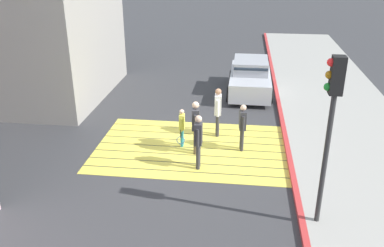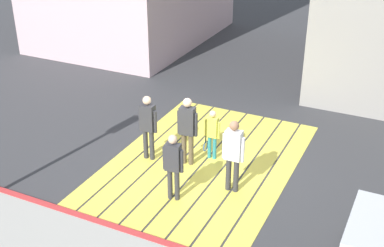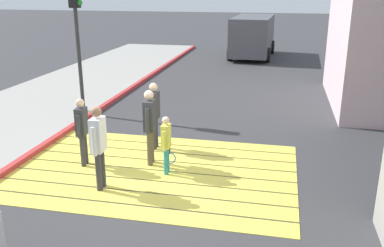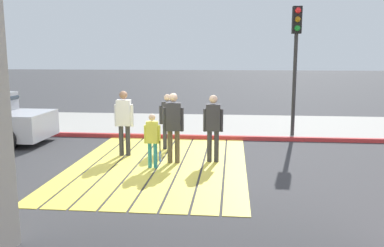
{
  "view_description": "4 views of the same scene",
  "coord_description": "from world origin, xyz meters",
  "px_view_note": "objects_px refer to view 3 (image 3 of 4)",
  "views": [
    {
      "loc": [
        -1.58,
        12.55,
        6.35
      ],
      "look_at": [
        -0.08,
        0.36,
        1.06
      ],
      "focal_mm": 38.78,
      "sensor_mm": 36.0,
      "label": 1
    },
    {
      "loc": [
        -10.1,
        -4.54,
        6.68
      ],
      "look_at": [
        -0.36,
        0.14,
        1.25
      ],
      "focal_mm": 47.67,
      "sensor_mm": 36.0,
      "label": 2
    },
    {
      "loc": [
        2.7,
        -8.51,
        4.05
      ],
      "look_at": [
        0.65,
        1.05,
        0.84
      ],
      "focal_mm": 39.44,
      "sensor_mm": 36.0,
      "label": 3
    },
    {
      "loc": [
        9.93,
        1.82,
        2.78
      ],
      "look_at": [
        0.21,
        0.86,
        1.11
      ],
      "focal_mm": 38.41,
      "sensor_mm": 36.0,
      "label": 4
    }
  ],
  "objects_px": {
    "van_down_street": "(253,35)",
    "pedestrian_teen_behind": "(82,127)",
    "pedestrian_adult_lead": "(154,111)",
    "traffic_light_corner": "(77,20)",
    "pedestrian_child_with_racket": "(166,142)",
    "pedestrian_adult_side": "(98,142)",
    "pedestrian_adult_trailing": "(150,122)"
  },
  "relations": [
    {
      "from": "traffic_light_corner",
      "to": "pedestrian_child_with_racket",
      "type": "xyz_separation_m",
      "value": [
        3.9,
        -3.89,
        -2.28
      ]
    },
    {
      "from": "pedestrian_teen_behind",
      "to": "pedestrian_adult_lead",
      "type": "bearing_deg",
      "value": 46.69
    },
    {
      "from": "pedestrian_adult_side",
      "to": "pedestrian_child_with_racket",
      "type": "distance_m",
      "value": 1.55
    },
    {
      "from": "traffic_light_corner",
      "to": "pedestrian_adult_side",
      "type": "bearing_deg",
      "value": -60.66
    },
    {
      "from": "traffic_light_corner",
      "to": "pedestrian_adult_side",
      "type": "relative_size",
      "value": 2.37
    },
    {
      "from": "van_down_street",
      "to": "traffic_light_corner",
      "type": "height_order",
      "value": "traffic_light_corner"
    },
    {
      "from": "van_down_street",
      "to": "pedestrian_adult_trailing",
      "type": "relative_size",
      "value": 2.93
    },
    {
      "from": "pedestrian_adult_trailing",
      "to": "pedestrian_teen_behind",
      "type": "xyz_separation_m",
      "value": [
        -1.51,
        -0.39,
        -0.1
      ]
    },
    {
      "from": "van_down_street",
      "to": "traffic_light_corner",
      "type": "relative_size",
      "value": 1.24
    },
    {
      "from": "pedestrian_adult_trailing",
      "to": "pedestrian_teen_behind",
      "type": "distance_m",
      "value": 1.56
    },
    {
      "from": "pedestrian_adult_lead",
      "to": "van_down_street",
      "type": "bearing_deg",
      "value": 85.08
    },
    {
      "from": "pedestrian_child_with_racket",
      "to": "pedestrian_adult_side",
      "type": "bearing_deg",
      "value": -138.53
    },
    {
      "from": "pedestrian_adult_side",
      "to": "pedestrian_teen_behind",
      "type": "distance_m",
      "value": 1.38
    },
    {
      "from": "van_down_street",
      "to": "pedestrian_adult_side",
      "type": "relative_size",
      "value": 2.95
    },
    {
      "from": "van_down_street",
      "to": "pedestrian_adult_lead",
      "type": "distance_m",
      "value": 15.5
    },
    {
      "from": "pedestrian_child_with_racket",
      "to": "pedestrian_adult_trailing",
      "type": "bearing_deg",
      "value": 139.64
    },
    {
      "from": "traffic_light_corner",
      "to": "pedestrian_child_with_racket",
      "type": "height_order",
      "value": "traffic_light_corner"
    },
    {
      "from": "van_down_street",
      "to": "pedestrian_teen_behind",
      "type": "bearing_deg",
      "value": -98.91
    },
    {
      "from": "pedestrian_adult_lead",
      "to": "pedestrian_teen_behind",
      "type": "height_order",
      "value": "pedestrian_adult_lead"
    },
    {
      "from": "van_down_street",
      "to": "pedestrian_child_with_racket",
      "type": "relative_size",
      "value": 3.91
    },
    {
      "from": "van_down_street",
      "to": "pedestrian_adult_side",
      "type": "distance_m",
      "value": 17.97
    },
    {
      "from": "traffic_light_corner",
      "to": "pedestrian_adult_lead",
      "type": "relative_size",
      "value": 2.43
    },
    {
      "from": "van_down_street",
      "to": "pedestrian_adult_trailing",
      "type": "distance_m",
      "value": 16.48
    },
    {
      "from": "traffic_light_corner",
      "to": "pedestrian_teen_behind",
      "type": "distance_m",
      "value": 4.76
    },
    {
      "from": "pedestrian_adult_lead",
      "to": "pedestrian_adult_side",
      "type": "xyz_separation_m",
      "value": [
        -0.43,
        -2.44,
        0.02
      ]
    },
    {
      "from": "pedestrian_child_with_racket",
      "to": "van_down_street",
      "type": "bearing_deg",
      "value": 87.91
    },
    {
      "from": "pedestrian_adult_trailing",
      "to": "pedestrian_child_with_racket",
      "type": "relative_size",
      "value": 1.34
    },
    {
      "from": "pedestrian_adult_side",
      "to": "traffic_light_corner",
      "type": "bearing_deg",
      "value": 119.34
    },
    {
      "from": "traffic_light_corner",
      "to": "pedestrian_adult_trailing",
      "type": "distance_m",
      "value": 5.23
    },
    {
      "from": "traffic_light_corner",
      "to": "pedestrian_child_with_racket",
      "type": "relative_size",
      "value": 3.15
    },
    {
      "from": "traffic_light_corner",
      "to": "pedestrian_adult_lead",
      "type": "bearing_deg",
      "value": -37.71
    },
    {
      "from": "van_down_street",
      "to": "pedestrian_adult_lead",
      "type": "relative_size",
      "value": 3.02
    }
  ]
}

